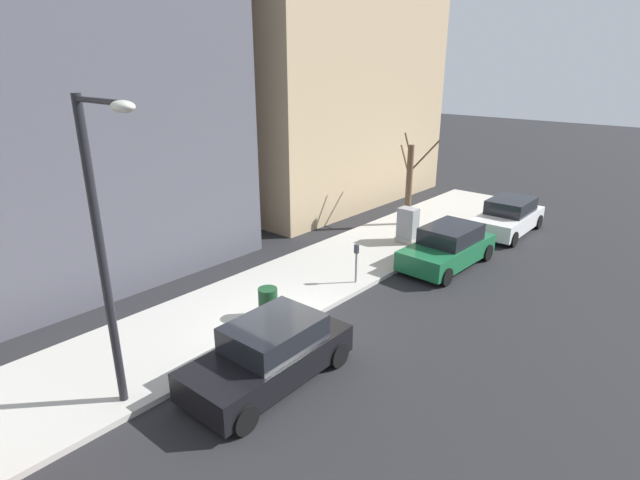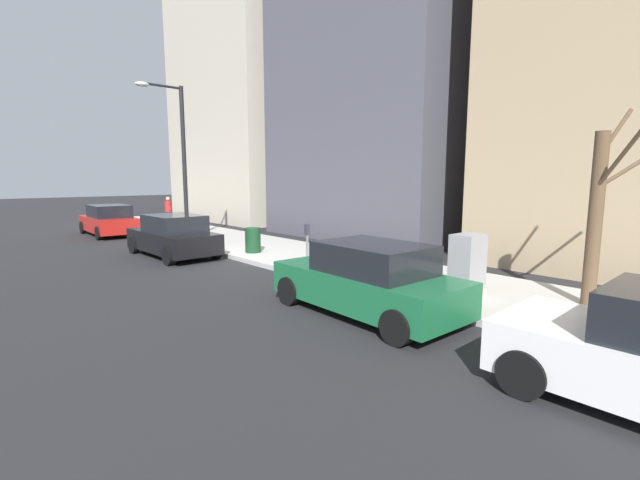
{
  "view_description": "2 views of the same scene",
  "coord_description": "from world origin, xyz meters",
  "px_view_note": "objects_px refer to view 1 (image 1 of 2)",
  "views": [
    {
      "loc": [
        -8.75,
        8.62,
        7.17
      ],
      "look_at": [
        1.38,
        -3.0,
        1.65
      ],
      "focal_mm": 28.0,
      "sensor_mm": 36.0,
      "label": 1
    },
    {
      "loc": [
        -7.5,
        -13.23,
        2.82
      ],
      "look_at": [
        1.01,
        -3.7,
        0.97
      ],
      "focal_mm": 24.0,
      "sensor_mm": 36.0,
      "label": 2
    }
  ],
  "objects_px": {
    "parked_car_white": "(508,217)",
    "office_tower_left": "(286,56)",
    "utility_box": "(408,226)",
    "bare_tree": "(409,182)",
    "parked_car_black": "(270,353)",
    "parked_car_green": "(448,247)",
    "trash_bin": "(268,303)",
    "parking_meter": "(356,259)",
    "streetlamp": "(105,236)"
  },
  "relations": [
    {
      "from": "utility_box",
      "to": "parked_car_green",
      "type": "bearing_deg",
      "value": 158.04
    },
    {
      "from": "parking_meter",
      "to": "bare_tree",
      "type": "distance_m",
      "value": 7.16
    },
    {
      "from": "parked_car_white",
      "to": "streetlamp",
      "type": "relative_size",
      "value": 0.65
    },
    {
      "from": "parked_car_black",
      "to": "office_tower_left",
      "type": "distance_m",
      "value": 20.25
    },
    {
      "from": "parking_meter",
      "to": "office_tower_left",
      "type": "distance_m",
      "value": 15.55
    },
    {
      "from": "bare_tree",
      "to": "office_tower_left",
      "type": "distance_m",
      "value": 10.81
    },
    {
      "from": "parked_car_green",
      "to": "office_tower_left",
      "type": "xyz_separation_m",
      "value": [
        12.83,
        -4.68,
        6.74
      ]
    },
    {
      "from": "parked_car_green",
      "to": "office_tower_left",
      "type": "bearing_deg",
      "value": -18.25
    },
    {
      "from": "parking_meter",
      "to": "streetlamp",
      "type": "xyz_separation_m",
      "value": [
        -0.17,
        8.31,
        3.04
      ]
    },
    {
      "from": "parking_meter",
      "to": "streetlamp",
      "type": "distance_m",
      "value": 8.85
    },
    {
      "from": "parked_car_black",
      "to": "trash_bin",
      "type": "bearing_deg",
      "value": -43.56
    },
    {
      "from": "utility_box",
      "to": "streetlamp",
      "type": "relative_size",
      "value": 0.22
    },
    {
      "from": "parked_car_black",
      "to": "parked_car_green",
      "type": "bearing_deg",
      "value": -89.81
    },
    {
      "from": "office_tower_left",
      "to": "parked_car_black",
      "type": "bearing_deg",
      "value": 133.19
    },
    {
      "from": "parked_car_white",
      "to": "streetlamp",
      "type": "bearing_deg",
      "value": 84.2
    },
    {
      "from": "streetlamp",
      "to": "trash_bin",
      "type": "relative_size",
      "value": 7.22
    },
    {
      "from": "parking_meter",
      "to": "parked_car_black",
      "type": "bearing_deg",
      "value": 106.95
    },
    {
      "from": "parked_car_white",
      "to": "trash_bin",
      "type": "relative_size",
      "value": 4.7
    },
    {
      "from": "bare_tree",
      "to": "trash_bin",
      "type": "bearing_deg",
      "value": 99.39
    },
    {
      "from": "parked_car_white",
      "to": "parked_car_black",
      "type": "xyz_separation_m",
      "value": [
        -0.04,
        14.47,
        0.0
      ]
    },
    {
      "from": "utility_box",
      "to": "office_tower_left",
      "type": "bearing_deg",
      "value": -19.63
    },
    {
      "from": "parked_car_white",
      "to": "parked_car_black",
      "type": "bearing_deg",
      "value": 89.29
    },
    {
      "from": "parked_car_black",
      "to": "streetlamp",
      "type": "height_order",
      "value": "streetlamp"
    },
    {
      "from": "utility_box",
      "to": "bare_tree",
      "type": "distance_m",
      "value": 2.78
    },
    {
      "from": "parked_car_green",
      "to": "parking_meter",
      "type": "xyz_separation_m",
      "value": [
        1.45,
        3.69,
        0.24
      ]
    },
    {
      "from": "utility_box",
      "to": "bare_tree",
      "type": "relative_size",
      "value": 0.35
    },
    {
      "from": "parked_car_green",
      "to": "bare_tree",
      "type": "distance_m",
      "value": 4.91
    },
    {
      "from": "streetlamp",
      "to": "bare_tree",
      "type": "distance_m",
      "value": 15.34
    },
    {
      "from": "streetlamp",
      "to": "bare_tree",
      "type": "xyz_separation_m",
      "value": [
        2.33,
        -15.04,
        -1.93
      ]
    },
    {
      "from": "parked_car_black",
      "to": "utility_box",
      "type": "xyz_separation_m",
      "value": [
        2.54,
        -10.17,
        0.11
      ]
    },
    {
      "from": "parked_car_white",
      "to": "office_tower_left",
      "type": "relative_size",
      "value": 0.28
    },
    {
      "from": "parked_car_green",
      "to": "utility_box",
      "type": "distance_m",
      "value": 2.49
    },
    {
      "from": "trash_bin",
      "to": "office_tower_left",
      "type": "relative_size",
      "value": 0.06
    },
    {
      "from": "parked_car_white",
      "to": "utility_box",
      "type": "bearing_deg",
      "value": 58.93
    },
    {
      "from": "parked_car_white",
      "to": "office_tower_left",
      "type": "bearing_deg",
      "value": 1.51
    },
    {
      "from": "parked_car_white",
      "to": "office_tower_left",
      "type": "distance_m",
      "value": 14.68
    },
    {
      "from": "utility_box",
      "to": "parked_car_white",
      "type": "bearing_deg",
      "value": -120.2
    },
    {
      "from": "parked_car_white",
      "to": "bare_tree",
      "type": "xyz_separation_m",
      "value": [
        3.81,
        2.18,
        1.35
      ]
    },
    {
      "from": "trash_bin",
      "to": "parked_car_black",
      "type": "bearing_deg",
      "value": 137.75
    },
    {
      "from": "parked_car_black",
      "to": "parking_meter",
      "type": "height_order",
      "value": "parked_car_black"
    },
    {
      "from": "bare_tree",
      "to": "trash_bin",
      "type": "relative_size",
      "value": 4.53
    },
    {
      "from": "parked_car_green",
      "to": "utility_box",
      "type": "bearing_deg",
      "value": -20.16
    },
    {
      "from": "parking_meter",
      "to": "trash_bin",
      "type": "xyz_separation_m",
      "value": [
        0.45,
        3.61,
        -0.38
      ]
    },
    {
      "from": "utility_box",
      "to": "office_tower_left",
      "type": "xyz_separation_m",
      "value": [
        10.53,
        -3.75,
        6.63
      ]
    },
    {
      "from": "parked_car_black",
      "to": "utility_box",
      "type": "relative_size",
      "value": 2.96
    },
    {
      "from": "parked_car_green",
      "to": "office_tower_left",
      "type": "height_order",
      "value": "office_tower_left"
    },
    {
      "from": "parking_meter",
      "to": "parked_car_green",
      "type": "bearing_deg",
      "value": -111.52
    },
    {
      "from": "parked_car_black",
      "to": "bare_tree",
      "type": "distance_m",
      "value": 12.95
    },
    {
      "from": "utility_box",
      "to": "trash_bin",
      "type": "bearing_deg",
      "value": 92.79
    },
    {
      "from": "parked_car_green",
      "to": "utility_box",
      "type": "relative_size",
      "value": 2.98
    }
  ]
}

